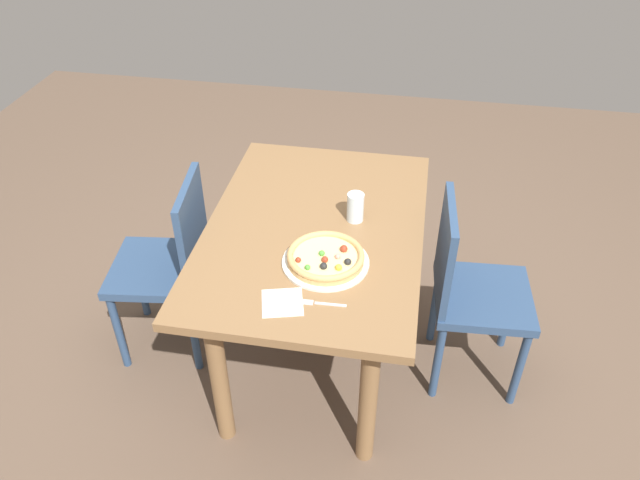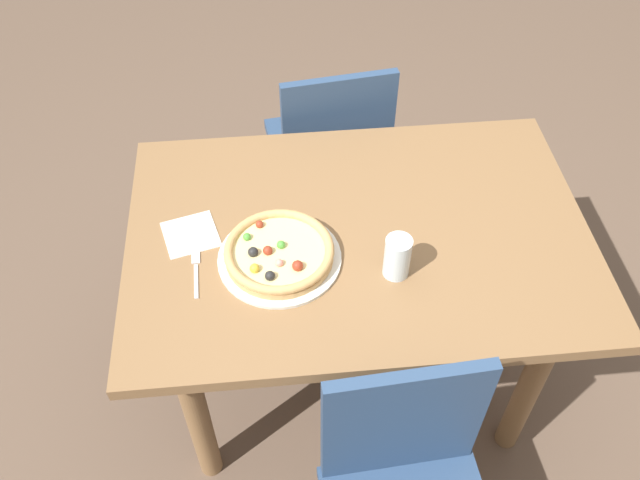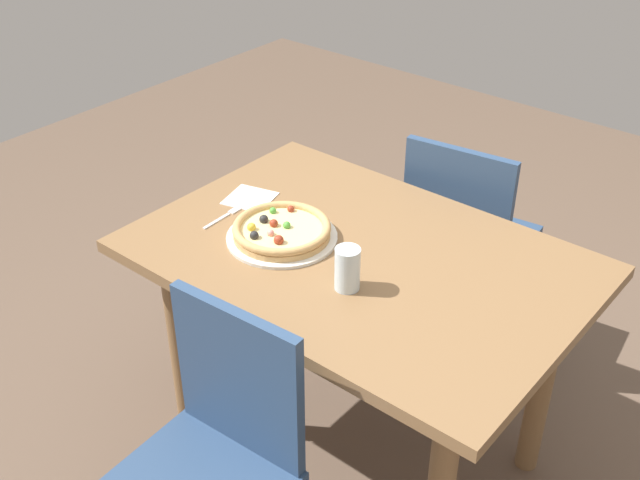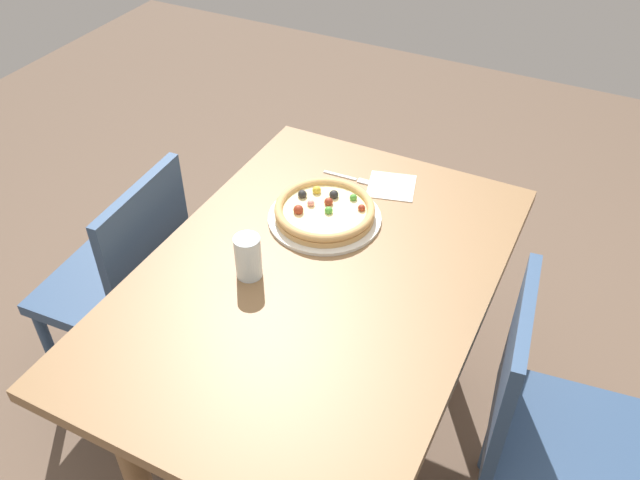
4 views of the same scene
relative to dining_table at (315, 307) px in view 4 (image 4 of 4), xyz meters
The scene contains 9 objects.
ground_plane 0.64m from the dining_table, ahead, with size 6.00×6.00×0.00m, color brown.
dining_table is the anchor object (origin of this frame).
chair_near 0.66m from the dining_table, 86.26° to the right, with size 0.42×0.42×0.89m.
chair_far 0.66m from the dining_table, 90.70° to the left, with size 0.45×0.45×0.89m.
plate 0.26m from the dining_table, 159.85° to the right, with size 0.32×0.32×0.01m, color silver.
pizza 0.28m from the dining_table, 159.76° to the right, with size 0.29×0.29×0.05m.
fork 0.46m from the dining_table, 168.15° to the right, with size 0.02×0.17×0.00m.
drinking_glass 0.25m from the dining_table, 63.90° to the right, with size 0.07×0.07×0.12m, color silver.
napkin 0.47m from the dining_table, behind, with size 0.14×0.14×0.00m, color white.
Camera 4 is at (1.12, 0.58, 1.94)m, focal length 37.24 mm.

